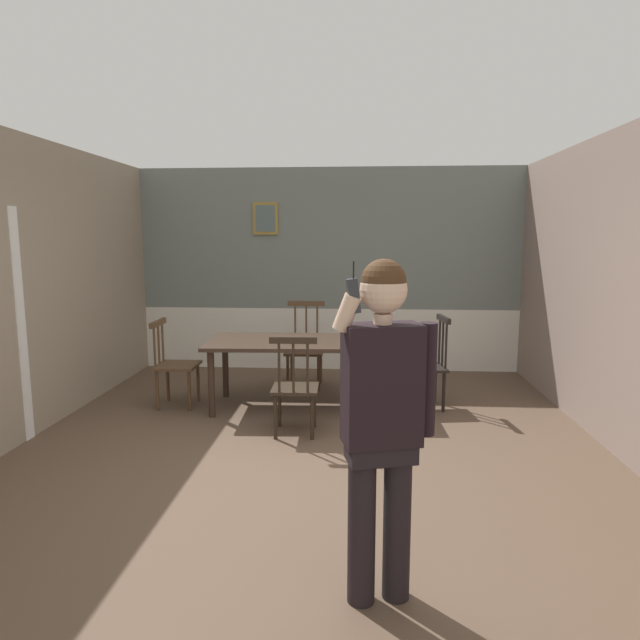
# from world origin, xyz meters

# --- Properties ---
(ground_plane) EXTENTS (7.63, 7.63, 0.00)m
(ground_plane) POSITION_xyz_m (0.00, 0.00, 0.00)
(ground_plane) COLOR brown
(room_back_partition) EXTENTS (5.30, 0.17, 2.76)m
(room_back_partition) POSITION_xyz_m (-0.00, 3.47, 1.33)
(room_back_partition) COLOR slate
(room_back_partition) RESTS_ON ground_plane
(dining_table) EXTENTS (2.02, 1.02, 0.74)m
(dining_table) POSITION_xyz_m (-0.21, 1.66, 0.66)
(dining_table) COLOR #38281E
(dining_table) RESTS_ON ground_plane
(chair_near_window) EXTENTS (0.47, 0.47, 1.04)m
(chair_near_window) POSITION_xyz_m (-0.24, 2.52, 0.48)
(chair_near_window) COLOR #513823
(chair_near_window) RESTS_ON ground_plane
(chair_by_doorway) EXTENTS (0.46, 0.46, 1.00)m
(chair_by_doorway) POSITION_xyz_m (1.17, 1.72, 0.47)
(chair_by_doorway) COLOR black
(chair_by_doorway) RESTS_ON ground_plane
(chair_at_table_head) EXTENTS (0.44, 0.44, 0.96)m
(chair_at_table_head) POSITION_xyz_m (-0.17, 0.80, 0.46)
(chair_at_table_head) COLOR #2D2319
(chair_at_table_head) RESTS_ON ground_plane
(chair_opposite_corner) EXTENTS (0.44, 0.44, 0.95)m
(chair_opposite_corner) POSITION_xyz_m (-1.59, 1.60, 0.47)
(chair_opposite_corner) COLOR #513823
(chair_opposite_corner) RESTS_ON ground_plane
(person_figure) EXTENTS (0.51, 0.29, 1.74)m
(person_figure) POSITION_xyz_m (0.53, -1.53, 1.00)
(person_figure) COLOR black
(person_figure) RESTS_ON ground_plane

